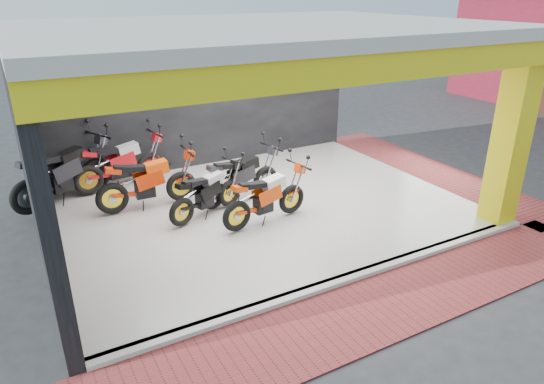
{
  "coord_description": "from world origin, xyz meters",
  "views": [
    {
      "loc": [
        -4.24,
        -6.12,
        4.27
      ],
      "look_at": [
        -0.37,
        0.87,
        0.9
      ],
      "focal_mm": 32.0,
      "sensor_mm": 36.0,
      "label": 1
    }
  ],
  "objects": [
    {
      "name": "header_beam_front",
      "position": [
        0.0,
        -1.0,
        3.3
      ],
      "size": [
        8.4,
        0.3,
        0.4
      ],
      "primitive_type": "cube",
      "color": "yellow",
      "rests_on": "corner_column"
    },
    {
      "name": "moto_row_e",
      "position": [
        -1.59,
        4.5,
        0.77
      ],
      "size": [
        2.3,
        1.13,
        1.35
      ],
      "primitive_type": null,
      "rotation": [
        0.0,
        0.0,
        0.15
      ],
      "color": "#AD1218",
      "rests_on": "showroom_floor"
    },
    {
      "name": "moto_row_d",
      "position": [
        -2.8,
        4.5,
        0.84
      ],
      "size": [
        2.57,
        1.86,
        1.48
      ],
      "primitive_type": null,
      "rotation": [
        0.0,
        0.0,
        0.45
      ],
      "color": "black",
      "rests_on": "showroom_floor"
    },
    {
      "name": "paver_right",
      "position": [
        4.8,
        2.0,
        0.01
      ],
      "size": [
        1.4,
        7.0,
        0.03
      ],
      "primitive_type": "cube",
      "color": "maroon",
      "rests_on": "ground"
    },
    {
      "name": "corner_column",
      "position": [
        3.75,
        -0.75,
        1.75
      ],
      "size": [
        0.5,
        0.5,
        3.5
      ],
      "primitive_type": "cube",
      "color": "yellow",
      "rests_on": "ground"
    },
    {
      "name": "paver_front",
      "position": [
        0.0,
        -1.8,
        0.01
      ],
      "size": [
        9.0,
        1.4,
        0.03
      ],
      "primitive_type": "cube",
      "color": "maroon",
      "rests_on": "ground"
    },
    {
      "name": "header_beam_right",
      "position": [
        4.0,
        2.0,
        3.3
      ],
      "size": [
        0.3,
        6.4,
        0.4
      ],
      "primitive_type": "cube",
      "color": "yellow",
      "rests_on": "corner_column"
    },
    {
      "name": "moto_hero",
      "position": [
        0.34,
        1.37,
        0.71
      ],
      "size": [
        2.07,
        1.0,
        1.21
      ],
      "primitive_type": null,
      "rotation": [
        0.0,
        0.0,
        0.14
      ],
      "color": "#E93F09",
      "rests_on": "showroom_floor"
    },
    {
      "name": "back_wall",
      "position": [
        0.0,
        5.1,
        1.75
      ],
      "size": [
        8.2,
        0.2,
        3.5
      ],
      "primitive_type": "cube",
      "color": "black",
      "rests_on": "ground"
    },
    {
      "name": "moto_row_a",
      "position": [
        -0.59,
        2.28,
        0.68
      ],
      "size": [
        2.01,
        1.27,
        1.15
      ],
      "primitive_type": null,
      "rotation": [
        0.0,
        0.0,
        0.33
      ],
      "color": "black",
      "rests_on": "showroom_floor"
    },
    {
      "name": "moto_row_b",
      "position": [
        0.37,
        2.51,
        0.73
      ],
      "size": [
        2.16,
        1.08,
        1.26
      ],
      "primitive_type": null,
      "rotation": [
        0.0,
        0.0,
        0.16
      ],
      "color": "black",
      "rests_on": "showroom_floor"
    },
    {
      "name": "moto_row_c",
      "position": [
        -1.36,
        3.01,
        0.76
      ],
      "size": [
        2.19,
        0.86,
        1.32
      ],
      "primitive_type": null,
      "rotation": [
        0.0,
        0.0,
        -0.03
      ],
      "color": "red",
      "rests_on": "showroom_floor"
    },
    {
      "name": "left_wall",
      "position": [
        -4.1,
        2.0,
        1.75
      ],
      "size": [
        0.2,
        6.2,
        3.5
      ],
      "primitive_type": "cube",
      "color": "black",
      "rests_on": "ground"
    },
    {
      "name": "showroom_floor",
      "position": [
        0.0,
        2.0,
        0.05
      ],
      "size": [
        8.0,
        6.0,
        0.1
      ],
      "primitive_type": "cube",
      "color": "silver",
      "rests_on": "ground"
    },
    {
      "name": "floor_kerb",
      "position": [
        0.0,
        -1.02,
        0.05
      ],
      "size": [
        8.0,
        0.2,
        0.1
      ],
      "primitive_type": "cube",
      "color": "silver",
      "rests_on": "ground"
    },
    {
      "name": "ground",
      "position": [
        0.0,
        0.0,
        0.0
      ],
      "size": [
        80.0,
        80.0,
        0.0
      ],
      "primitive_type": "plane",
      "color": "#2D2D30",
      "rests_on": "ground"
    },
    {
      "name": "showroom_ceiling",
      "position": [
        0.0,
        2.0,
        3.6
      ],
      "size": [
        8.4,
        6.4,
        0.2
      ],
      "primitive_type": "cube",
      "color": "beige",
      "rests_on": "corner_column"
    }
  ]
}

